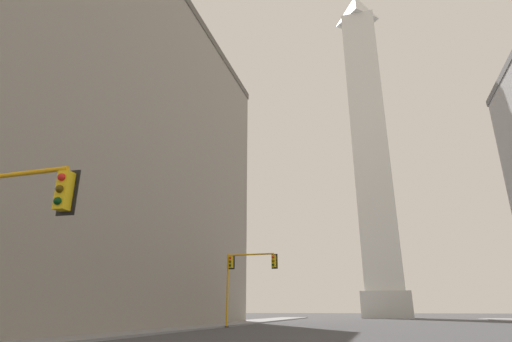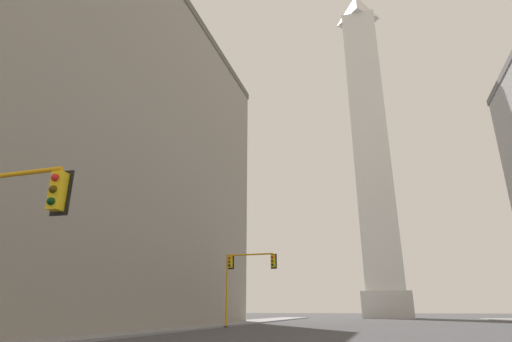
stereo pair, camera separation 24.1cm
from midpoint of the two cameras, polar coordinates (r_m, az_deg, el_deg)
The scene contains 4 objects.
sidewalk_left at distance 34.86m, azimuth -11.66°, elevation -21.15°, with size 5.00×96.51×0.15m, color gray.
building_left at distance 42.39m, azimuth -24.72°, elevation 3.10°, with size 21.25×43.92×32.55m.
obelisk at distance 89.34m, azimuth 15.80°, elevation 4.34°, with size 8.91×8.91×74.56m.
traffic_light_mid_left at distance 37.65m, azimuth -1.97°, elevation -14.03°, with size 4.91×0.53×6.39m.
Camera 1 is at (-0.78, -1.97, 1.46)m, focal length 28.00 mm.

